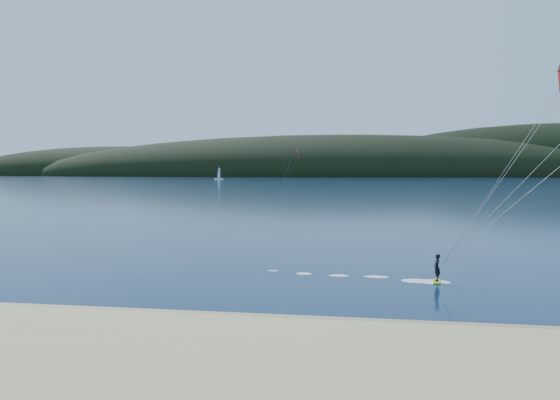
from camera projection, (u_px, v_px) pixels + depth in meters
The scene contains 5 objects.
ground at pixel (167, 355), 19.31m from camera, with size 1800.00×1800.00×0.00m, color #071B37.
wet_sand at pixel (205, 320), 23.75m from camera, with size 220.00×2.50×0.10m.
headland at pixel (365, 176), 753.77m from camera, with size 1200.00×310.00×140.00m.
kitesurfer_far at pixel (291, 156), 216.91m from camera, with size 8.48×6.29×14.99m.
sailboat at pixel (219, 179), 425.75m from camera, with size 7.57×5.12×10.59m.
Camera 1 is at (6.99, -18.11, 6.49)m, focal length 35.13 mm.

